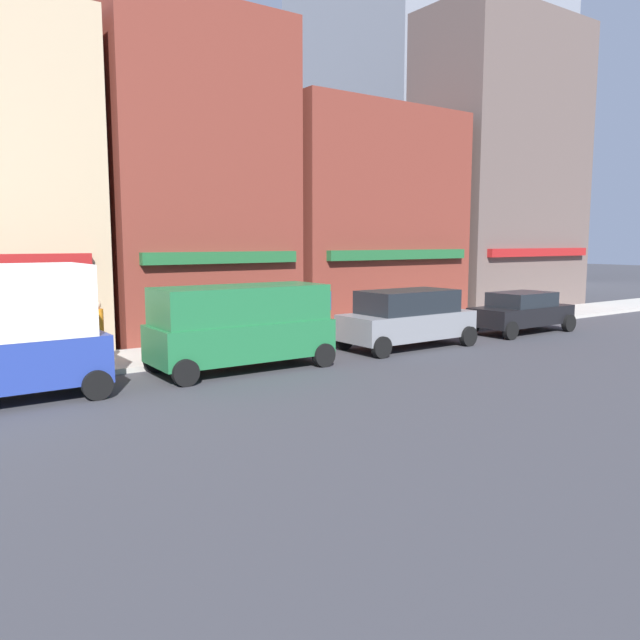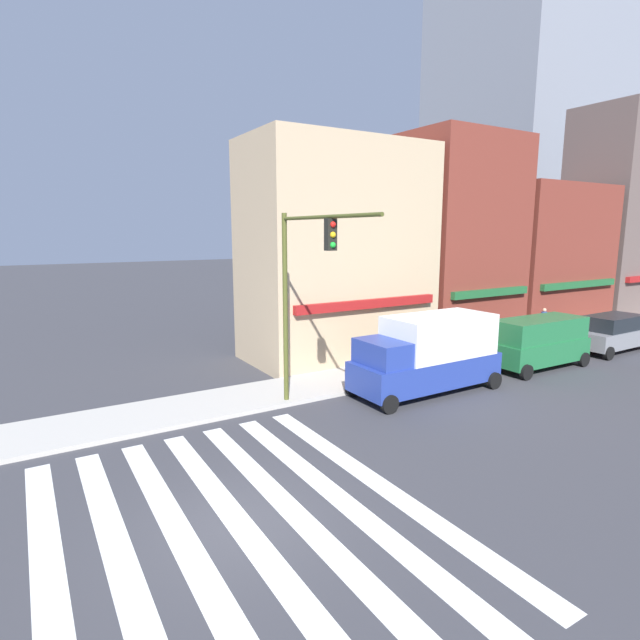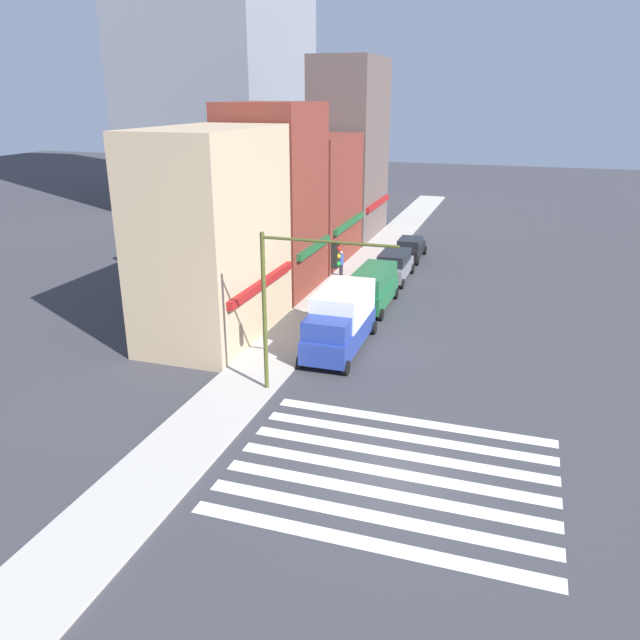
% 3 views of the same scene
% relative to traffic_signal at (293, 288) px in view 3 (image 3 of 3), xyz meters
% --- Properties ---
extents(ground_plane, '(200.00, 200.00, 0.00)m').
position_rel_traffic_signal_xyz_m(ground_plane, '(-4.44, -5.15, -4.73)').
color(ground_plane, '#38383D').
extents(sidewalk_left, '(120.00, 3.00, 0.15)m').
position_rel_traffic_signal_xyz_m(sidewalk_left, '(-4.44, 2.35, -4.66)').
color(sidewalk_left, '#B2ADA3').
rests_on(sidewalk_left, ground_plane).
extents(crosswalk_stripes, '(7.92, 10.80, 0.01)m').
position_rel_traffic_signal_xyz_m(crosswalk_stripes, '(-4.44, -5.15, -4.73)').
color(crosswalk_stripes, silver).
rests_on(crosswalk_stripes, ground_plane).
extents(storefront_row, '(34.74, 5.30, 14.92)m').
position_rel_traffic_signal_xyz_m(storefront_row, '(19.46, 6.34, 1.25)').
color(storefront_row, tan).
rests_on(storefront_row, ground_plane).
extents(traffic_signal, '(0.32, 5.56, 6.91)m').
position_rel_traffic_signal_xyz_m(traffic_signal, '(0.00, 0.00, 0.00)').
color(traffic_signal, '#474C1E').
rests_on(traffic_signal, ground_plane).
extents(box_truck_blue, '(6.22, 2.42, 3.04)m').
position_rel_traffic_signal_xyz_m(box_truck_blue, '(5.37, -0.45, -3.15)').
color(box_truck_blue, navy).
rests_on(box_truck_blue, ground_plane).
extents(van_green, '(5.03, 2.22, 2.34)m').
position_rel_traffic_signal_xyz_m(van_green, '(12.23, -0.45, -3.45)').
color(van_green, '#1E6638').
rests_on(van_green, ground_plane).
extents(suv_grey, '(4.72, 2.12, 1.94)m').
position_rel_traffic_signal_xyz_m(suv_grey, '(18.46, -0.45, -3.70)').
color(suv_grey, slate).
rests_on(suv_grey, ground_plane).
extents(sedan_black, '(4.43, 2.02, 1.59)m').
position_rel_traffic_signal_xyz_m(sedan_black, '(24.49, -0.45, -3.89)').
color(sedan_black, black).
rests_on(sedan_black, ground_plane).
extents(pedestrian_blue_shirt, '(0.32, 0.32, 1.77)m').
position_rel_traffic_signal_xyz_m(pedestrian_blue_shirt, '(17.68, 3.07, -3.66)').
color(pedestrian_blue_shirt, '#23232D').
rests_on(pedestrian_blue_shirt, sidewalk_left).
extents(pedestrian_orange_vest, '(0.32, 0.32, 1.77)m').
position_rel_traffic_signal_xyz_m(pedestrian_orange_vest, '(8.97, 1.83, -3.66)').
color(pedestrian_orange_vest, '#23232D').
rests_on(pedestrian_orange_vest, sidewalk_left).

